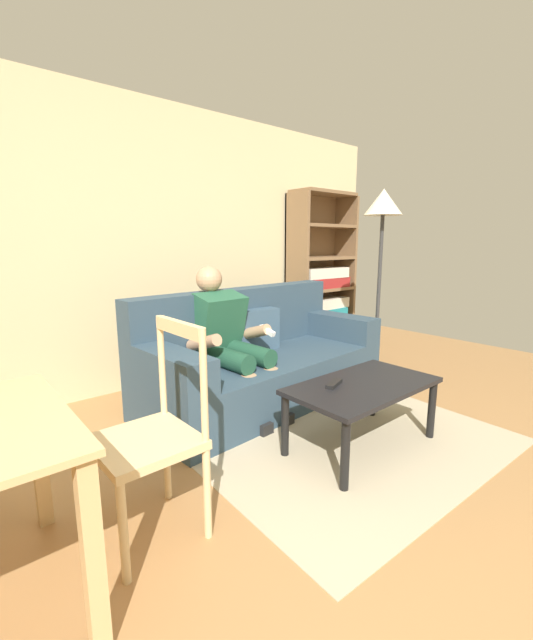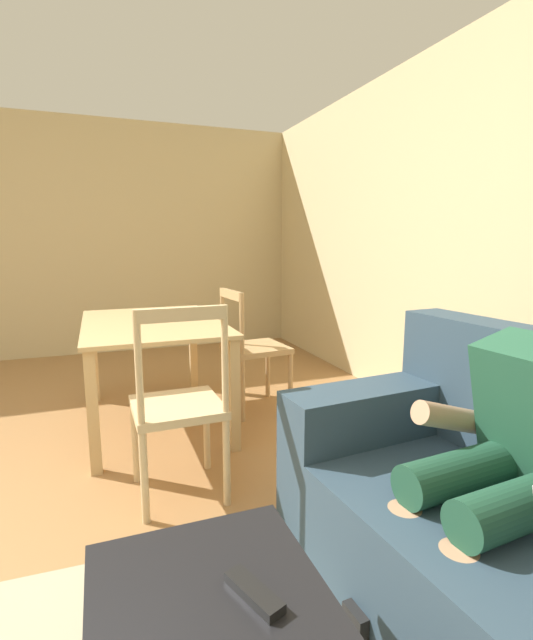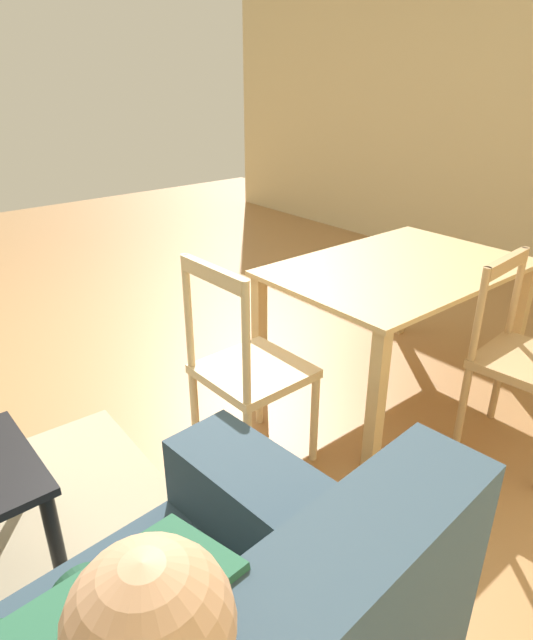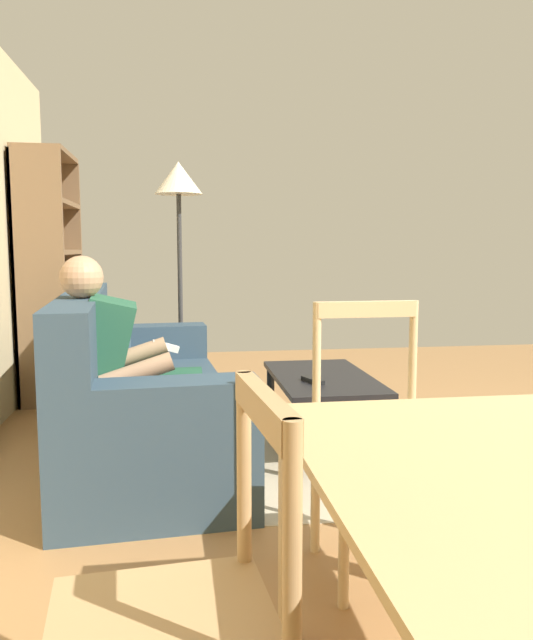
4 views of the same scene
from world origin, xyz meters
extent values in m
cube|color=#2D4251|center=(1.15, 2.02, 0.20)|extent=(2.19, 1.04, 0.39)
cube|color=#2D4251|center=(1.13, 2.36, 0.66)|extent=(2.14, 0.36, 0.53)
cube|color=#2D4251|center=(0.21, 1.95, 0.51)|extent=(0.30, 0.90, 0.23)
cube|color=#2D4251|center=(2.09, 2.09, 0.51)|extent=(0.30, 0.90, 0.23)
cube|color=#354D60|center=(1.20, 2.20, 0.57)|extent=(0.41, 0.16, 0.36)
cube|color=#23563D|center=(0.80, 2.22, 0.65)|extent=(0.42, 0.37, 0.57)
sphere|color=tan|center=(0.79, 2.31, 1.03)|extent=(0.21, 0.21, 0.21)
cylinder|color=#1C4530|center=(0.71, 1.93, 0.46)|extent=(0.18, 0.45, 0.15)
cylinder|color=tan|center=(0.73, 1.71, 0.20)|extent=(0.11, 0.11, 0.39)
cube|color=black|center=(0.73, 1.63, 0.04)|extent=(0.12, 0.25, 0.08)
cylinder|color=#1C4530|center=(0.93, 1.94, 0.46)|extent=(0.18, 0.45, 0.15)
cylinder|color=tan|center=(0.95, 1.72, 0.20)|extent=(0.11, 0.11, 0.39)
cube|color=black|center=(0.95, 1.64, 0.04)|extent=(0.12, 0.25, 0.08)
cylinder|color=tan|center=(0.56, 2.04, 0.59)|extent=(0.12, 0.36, 0.19)
cylinder|color=tan|center=(1.06, 2.07, 0.59)|extent=(0.12, 0.36, 0.19)
cube|color=white|center=(1.07, 1.91, 0.63)|extent=(0.05, 0.16, 0.08)
cube|color=black|center=(1.11, 1.01, 0.42)|extent=(1.00, 0.55, 0.03)
cylinder|color=black|center=(0.65, 0.78, 0.20)|extent=(0.05, 0.05, 0.40)
cylinder|color=black|center=(1.57, 0.78, 0.20)|extent=(0.05, 0.05, 0.40)
cylinder|color=black|center=(0.65, 1.25, 0.20)|extent=(0.05, 0.05, 0.40)
cylinder|color=black|center=(1.57, 1.25, 0.20)|extent=(0.05, 0.05, 0.40)
cube|color=black|center=(0.94, 1.11, 0.44)|extent=(0.18, 0.11, 0.02)
cube|color=brown|center=(2.28, 2.82, 0.93)|extent=(0.04, 0.36, 1.87)
cube|color=brown|center=(3.13, 2.82, 0.93)|extent=(0.04, 0.36, 1.87)
cube|color=brown|center=(2.70, 2.99, 0.93)|extent=(0.89, 0.02, 1.87)
cube|color=brown|center=(2.70, 2.82, 0.02)|extent=(0.81, 0.36, 0.04)
cube|color=brown|center=(2.70, 2.82, 0.39)|extent=(0.81, 0.36, 0.04)
cube|color=brown|center=(2.70, 2.82, 0.76)|extent=(0.81, 0.36, 0.04)
cube|color=brown|center=(2.70, 2.82, 1.14)|extent=(0.81, 0.36, 0.04)
cube|color=brown|center=(2.70, 2.82, 1.51)|extent=(0.81, 0.36, 0.04)
cube|color=brown|center=(2.70, 2.82, 1.88)|extent=(0.81, 0.36, 0.04)
cube|color=#333338|center=(2.72, 2.80, 0.10)|extent=(0.67, 0.29, 0.12)
cube|color=teal|center=(2.68, 2.80, 0.47)|extent=(0.68, 0.32, 0.12)
cube|color=beige|center=(2.72, 2.80, 0.59)|extent=(0.68, 0.31, 0.12)
cube|color=maroon|center=(2.72, 2.80, 0.84)|extent=(0.67, 0.30, 0.12)
cube|color=beige|center=(2.68, 2.80, 0.96)|extent=(0.67, 0.30, 0.12)
cube|color=tan|center=(-0.64, 1.53, 0.35)|extent=(0.06, 0.06, 0.69)
cube|color=tan|center=(-1.24, 1.88, 0.47)|extent=(0.46, 0.46, 0.04)
cylinder|color=tan|center=(-1.04, 1.71, 0.69)|extent=(0.03, 0.03, 0.44)
cylinder|color=tan|center=(-1.42, 1.68, 0.69)|extent=(0.03, 0.03, 0.44)
cube|color=tan|center=(-1.23, 1.69, 0.88)|extent=(0.38, 0.07, 0.06)
cube|color=#D1B27F|center=(-0.29, 1.14, 0.45)|extent=(0.43, 0.43, 0.04)
cylinder|color=#D1B27F|center=(-0.48, 1.33, 0.23)|extent=(0.04, 0.04, 0.45)
cylinder|color=#D1B27F|center=(-0.47, 0.95, 0.23)|extent=(0.04, 0.04, 0.45)
cylinder|color=#D1B27F|center=(-0.10, 1.33, 0.23)|extent=(0.04, 0.04, 0.45)
cylinder|color=#D1B27F|center=(-0.09, 0.95, 0.23)|extent=(0.04, 0.04, 0.45)
cylinder|color=#D1B27F|center=(-0.10, 1.33, 0.71)|extent=(0.03, 0.03, 0.52)
cylinder|color=#D1B27F|center=(-0.09, 0.95, 0.71)|extent=(0.03, 0.03, 0.52)
cube|color=#D1B27F|center=(-0.10, 1.14, 0.94)|extent=(0.04, 0.38, 0.06)
cube|color=tan|center=(1.11, 1.01, 0.00)|extent=(2.05, 1.47, 0.01)
cylinder|color=black|center=(2.42, 1.82, 0.01)|extent=(0.28, 0.28, 0.03)
cylinder|color=#333333|center=(2.42, 1.82, 0.79)|extent=(0.04, 0.04, 1.57)
cone|color=beige|center=(2.42, 1.82, 1.69)|extent=(0.36, 0.36, 0.24)
camera|label=1|loc=(-0.92, -0.44, 1.31)|focal=22.38mm
camera|label=2|loc=(1.81, 0.81, 1.25)|focal=25.17mm
camera|label=3|loc=(0.96, 2.73, 1.63)|focal=30.48mm
camera|label=4|loc=(-2.31, 1.85, 1.17)|focal=34.53mm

